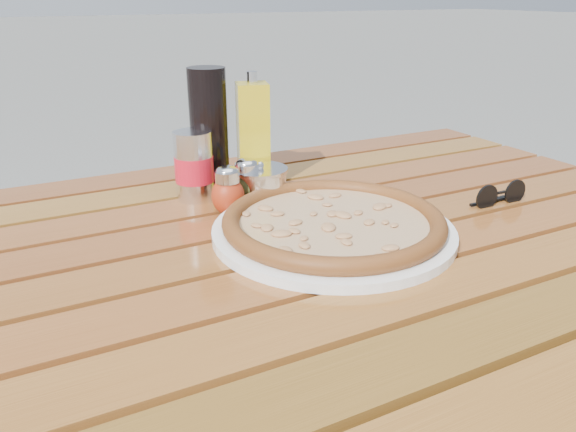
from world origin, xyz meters
name	(u,v)px	position (x,y,z in m)	size (l,w,h in m)	color
table	(294,285)	(0.00, 0.00, 0.67)	(1.40, 0.90, 0.75)	#3C1C0D
plate	(333,231)	(0.06, -0.01, 0.76)	(0.36, 0.36, 0.01)	white
pizza	(333,221)	(0.06, -0.01, 0.77)	(0.42, 0.42, 0.03)	beige
pepper_shaker	(228,191)	(-0.05, 0.14, 0.79)	(0.06, 0.06, 0.08)	#B03114
oregano_shaker	(247,183)	(0.00, 0.17, 0.79)	(0.06, 0.06, 0.08)	#363A17
dark_bottle	(209,132)	(-0.03, 0.26, 0.86)	(0.07, 0.07, 0.22)	black
soda_can	(194,167)	(-0.07, 0.23, 0.81)	(0.07, 0.07, 0.12)	silver
olive_oil_cruet	(253,135)	(0.05, 0.25, 0.85)	(0.07, 0.07, 0.21)	gold
parmesan_tin	(260,184)	(0.03, 0.17, 0.78)	(0.12, 0.12, 0.07)	silver
sunglasses	(500,196)	(0.38, -0.03, 0.77)	(0.11, 0.02, 0.04)	black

